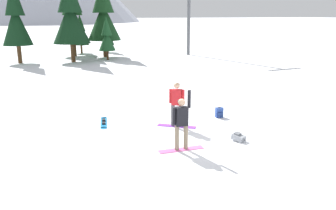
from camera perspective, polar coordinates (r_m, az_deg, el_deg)
ground_plane at (r=11.91m, az=6.01°, el=-7.10°), size 800.00×800.00×0.00m
snowboarder_foreground at (r=11.33m, az=2.28°, el=-2.93°), size 1.59×0.43×2.06m
snowboarder_midground at (r=13.72m, az=1.48°, el=0.27°), size 1.42×1.19×1.84m
loose_snowboard_far_spare at (r=14.68m, az=-10.71°, el=-2.88°), size 0.64×1.68×0.09m
backpack_blue at (r=15.33m, az=8.58°, el=-1.28°), size 0.35×0.31×0.47m
backpack_grey at (r=12.66m, az=11.72°, el=-5.30°), size 0.48×0.56×0.31m
pine_tree_leaning at (r=34.89m, az=-10.23°, el=11.25°), size 1.66×1.66×4.28m
pine_tree_slender at (r=37.40m, az=-10.77°, el=14.65°), size 3.49×3.49×8.10m
pine_tree_twin at (r=34.02m, az=-16.06°, el=14.34°), size 3.46×3.46×8.10m
pine_tree_broad at (r=42.10m, az=-10.15°, el=11.72°), size 1.60×1.60×4.11m
pine_tree_young at (r=41.62m, az=-14.46°, el=11.73°), size 1.84×1.84×4.48m
pine_tree_tall at (r=38.84m, az=-15.74°, el=14.01°), size 3.27×3.27×7.65m
pine_tree_short at (r=34.84m, az=-24.19°, el=13.20°), size 2.64×2.64×7.62m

